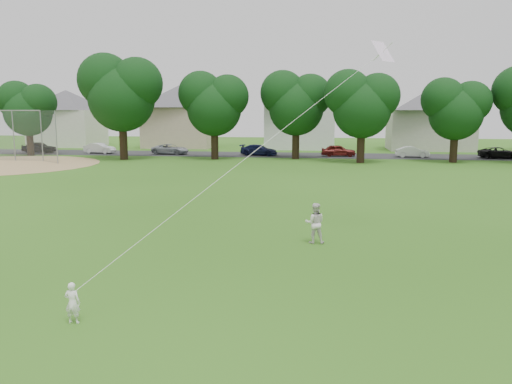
# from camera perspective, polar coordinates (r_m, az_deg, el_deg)

# --- Properties ---
(ground) EXTENTS (160.00, 160.00, 0.00)m
(ground) POSITION_cam_1_polar(r_m,az_deg,el_deg) (14.09, -6.87, -10.44)
(ground) COLOR #295613
(ground) RESTS_ON ground
(street) EXTENTS (90.00, 7.00, 0.01)m
(street) POSITION_cam_1_polar(r_m,az_deg,el_deg) (55.12, 4.49, 4.23)
(street) COLOR #2D2D30
(street) RESTS_ON ground
(toddler) EXTENTS (0.36, 0.25, 0.96)m
(toddler) POSITION_cam_1_polar(r_m,az_deg,el_deg) (12.16, -20.24, -11.79)
(toddler) COLOR white
(toddler) RESTS_ON ground
(older_boy) EXTENTS (0.75, 0.61, 1.48)m
(older_boy) POSITION_cam_1_polar(r_m,az_deg,el_deg) (18.14, 6.74, -3.56)
(older_boy) COLOR silver
(older_boy) RESTS_ON ground
(kite) EXTENTS (4.33, 5.48, 13.90)m
(kite) POSITION_cam_1_polar(r_m,az_deg,el_deg) (14.99, 1.25, 5.75)
(kite) COLOR white
(kite) RESTS_ON ground
(baseball_backstop) EXTENTS (11.05, 2.15, 4.83)m
(baseball_backstop) POSITION_cam_1_polar(r_m,az_deg,el_deg) (53.36, -26.28, 5.75)
(baseball_backstop) COLOR gray
(baseball_backstop) RESTS_ON ground
(tree_row) EXTENTS (81.49, 9.17, 10.66)m
(tree_row) POSITION_cam_1_polar(r_m,az_deg,el_deg) (48.65, 7.30, 10.62)
(tree_row) COLOR black
(tree_row) RESTS_ON ground
(parked_cars) EXTENTS (63.90, 2.26, 1.29)m
(parked_cars) POSITION_cam_1_polar(r_m,az_deg,el_deg) (54.05, 5.02, 4.76)
(parked_cars) COLOR black
(parked_cars) RESTS_ON ground
(house_row) EXTENTS (76.53, 14.17, 10.04)m
(house_row) POSITION_cam_1_polar(r_m,az_deg,el_deg) (64.88, 5.54, 9.22)
(house_row) COLOR white
(house_row) RESTS_ON ground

